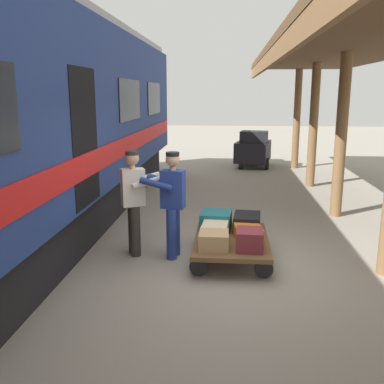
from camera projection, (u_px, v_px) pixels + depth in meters
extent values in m
plane|color=gray|center=(237.00, 268.00, 6.60)|extent=(60.00, 60.00, 0.00)
cylinder|color=brown|center=(297.00, 119.00, 15.16)|extent=(0.24, 0.24, 3.40)
cylinder|color=brown|center=(313.00, 126.00, 12.12)|extent=(0.24, 0.24, 3.40)
cylinder|color=brown|center=(341.00, 137.00, 9.08)|extent=(0.24, 0.24, 3.40)
cube|color=brown|center=(288.00, 42.00, 5.84)|extent=(0.08, 19.54, 0.30)
cube|color=red|center=(87.00, 165.00, 6.45)|extent=(0.03, 16.54, 0.36)
cube|color=black|center=(154.00, 98.00, 11.99)|extent=(0.02, 1.86, 0.84)
cube|color=black|center=(130.00, 100.00, 9.12)|extent=(0.02, 1.86, 0.84)
cube|color=black|center=(82.00, 138.00, 6.37)|extent=(0.12, 1.10, 2.00)
cube|color=brown|center=(231.00, 240.00, 6.93)|extent=(1.16, 1.77, 0.07)
cylinder|color=black|center=(264.00, 269.00, 6.24)|extent=(0.27, 0.05, 0.27)
cylinder|color=black|center=(199.00, 267.00, 6.31)|extent=(0.27, 0.05, 0.27)
cylinder|color=black|center=(258.00, 237.00, 7.61)|extent=(0.27, 0.05, 0.27)
cylinder|color=black|center=(205.00, 236.00, 7.69)|extent=(0.27, 0.05, 0.27)
cube|color=maroon|center=(249.00, 240.00, 6.39)|extent=(0.40, 0.46, 0.30)
cube|color=black|center=(247.00, 222.00, 7.34)|extent=(0.48, 0.64, 0.26)
cube|color=#1E666B|center=(216.00, 220.00, 7.38)|extent=(0.54, 0.55, 0.29)
cube|color=#CC6B23|center=(248.00, 232.00, 6.87)|extent=(0.47, 0.59, 0.20)
cube|color=beige|center=(215.00, 231.00, 6.91)|extent=(0.43, 0.51, 0.23)
cube|color=tan|center=(214.00, 240.00, 6.44)|extent=(0.44, 0.45, 0.25)
cylinder|color=navy|center=(175.00, 231.00, 7.09)|extent=(0.16, 0.16, 0.82)
cylinder|color=navy|center=(171.00, 234.00, 6.90)|extent=(0.16, 0.16, 0.82)
cube|color=navy|center=(173.00, 189.00, 6.83)|extent=(0.39, 0.28, 0.60)
cylinder|color=tan|center=(173.00, 168.00, 6.76)|extent=(0.09, 0.09, 0.06)
sphere|color=tan|center=(173.00, 159.00, 6.73)|extent=(0.22, 0.22, 0.22)
cylinder|color=black|center=(173.00, 154.00, 6.71)|extent=(0.21, 0.21, 0.06)
cylinder|color=navy|center=(163.00, 180.00, 7.02)|extent=(0.54, 0.19, 0.21)
cylinder|color=navy|center=(156.00, 184.00, 6.72)|extent=(0.54, 0.19, 0.21)
cylinder|color=#332D28|center=(136.00, 232.00, 7.03)|extent=(0.16, 0.16, 0.82)
cylinder|color=#332D28|center=(133.00, 228.00, 7.22)|extent=(0.16, 0.16, 0.82)
cube|color=silver|center=(133.00, 187.00, 6.97)|extent=(0.42, 0.35, 0.60)
cylinder|color=tan|center=(132.00, 167.00, 6.90)|extent=(0.09, 0.09, 0.06)
sphere|color=tan|center=(132.00, 158.00, 6.87)|extent=(0.22, 0.22, 0.22)
cylinder|color=#332D28|center=(132.00, 153.00, 6.85)|extent=(0.21, 0.21, 0.06)
cylinder|color=silver|center=(149.00, 182.00, 6.87)|extent=(0.52, 0.30, 0.21)
cylinder|color=silver|center=(144.00, 178.00, 7.16)|extent=(0.52, 0.30, 0.21)
cube|color=black|center=(253.00, 151.00, 15.70)|extent=(1.41, 1.88, 0.70)
cube|color=black|center=(254.00, 138.00, 15.25)|extent=(1.02, 0.86, 0.50)
cylinder|color=black|center=(267.00, 164.00, 15.16)|extent=(0.12, 0.40, 0.40)
cylinder|color=black|center=(241.00, 163.00, 15.23)|extent=(0.12, 0.40, 0.40)
cylinder|color=black|center=(264.00, 159.00, 16.32)|extent=(0.12, 0.40, 0.40)
cylinder|color=black|center=(240.00, 158.00, 16.40)|extent=(0.12, 0.40, 0.40)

